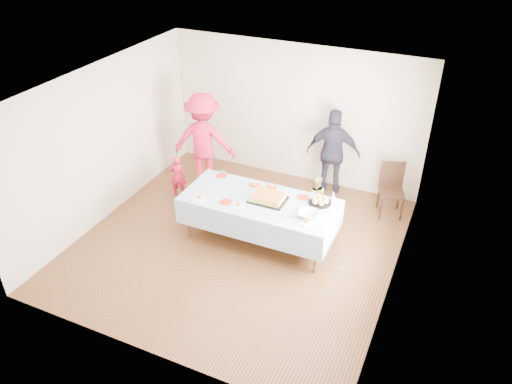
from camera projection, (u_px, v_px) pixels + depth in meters
ground at (238, 243)px, 8.29m from camera, size 5.00×5.00×0.00m
room_walls at (239, 148)px, 7.34m from camera, size 5.04×5.04×2.72m
party_table at (259, 203)px, 8.01m from camera, size 2.50×1.10×0.78m
birthday_cake at (268, 198)px, 7.94m from camera, size 0.57×0.44×0.10m
rolls_tray at (320, 201)px, 7.87m from camera, size 0.37×0.37×0.11m
punch_bowl at (309, 214)px, 7.56m from camera, size 0.32×0.32×0.08m
party_hat at (333, 196)px, 7.91m from camera, size 0.10×0.10×0.18m
fork_pile at (288, 214)px, 7.58m from camera, size 0.24×0.18×0.07m
plate_red_far_a at (222, 176)px, 8.63m from camera, size 0.18×0.18×0.01m
plate_red_far_b at (254, 185)px, 8.36m from camera, size 0.17×0.17×0.01m
plate_red_far_c at (271, 187)px, 8.30m from camera, size 0.19×0.19×0.01m
plate_red_far_d at (303, 197)px, 8.03m from camera, size 0.19×0.19×0.01m
plate_red_near at (226, 202)px, 7.91m from camera, size 0.19×0.19×0.01m
plate_white_left at (199, 198)px, 8.00m from camera, size 0.24×0.24×0.01m
plate_white_mid at (238, 206)px, 7.82m from camera, size 0.21×0.21×0.01m
plate_white_right at (307, 223)px, 7.43m from camera, size 0.21×0.21×0.01m
dining_chair at (392, 186)px, 8.81m from camera, size 0.54×0.54×0.97m
toddler_left at (178, 176)px, 9.35m from camera, size 0.36×0.30×0.84m
toddler_mid at (222, 189)px, 9.05m from camera, size 0.42×0.33×0.75m
toddler_right at (315, 197)px, 8.75m from camera, size 0.48×0.42×0.82m
adult_left at (204, 140)px, 9.48m from camera, size 1.33×0.95×1.87m
adult_right at (333, 153)px, 9.23m from camera, size 1.04×0.55×1.69m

